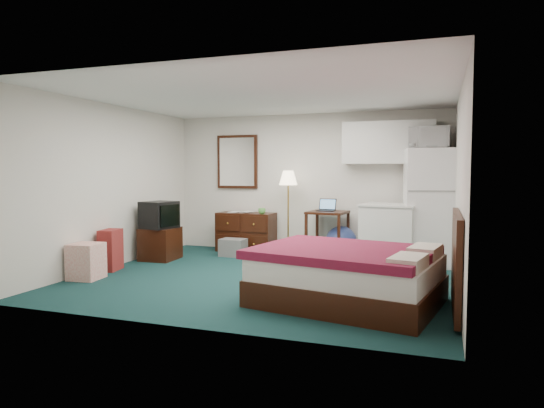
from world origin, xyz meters
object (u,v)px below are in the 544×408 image
at_px(desk, 327,234).
at_px(floor_lamp, 288,213).
at_px(suitcase, 111,250).
at_px(fridge, 429,207).
at_px(kitchen_counter, 390,235).
at_px(dresser, 246,232).
at_px(tv_stand, 160,244).
at_px(bed, 347,276).

bearing_deg(desk, floor_lamp, -177.24).
distance_m(floor_lamp, desk, 0.79).
relative_size(floor_lamp, suitcase, 2.43).
relative_size(desk, suitcase, 1.30).
height_order(floor_lamp, fridge, fridge).
relative_size(kitchen_counter, suitcase, 1.51).
bearing_deg(dresser, floor_lamp, -5.69).
height_order(desk, tv_stand, desk).
bearing_deg(tv_stand, suitcase, -105.20).
relative_size(kitchen_counter, fridge, 0.51).
height_order(desk, bed, desk).
distance_m(kitchen_counter, bed, 2.57).
bearing_deg(tv_stand, dresser, 47.94).
distance_m(desk, fridge, 1.73).
distance_m(tv_stand, suitcase, 1.02).
bearing_deg(kitchen_counter, suitcase, -143.05).
bearing_deg(suitcase, kitchen_counter, 15.86).
xyz_separation_m(dresser, tv_stand, (-1.04, -1.25, -0.09)).
relative_size(dresser, tv_stand, 1.79).
relative_size(kitchen_counter, bed, 0.48).
bearing_deg(fridge, kitchen_counter, 178.62).
xyz_separation_m(desk, tv_stand, (-2.60, -1.11, -0.13)).
relative_size(dresser, suitcase, 1.71).
distance_m(bed, suitcase, 3.72).
relative_size(kitchen_counter, tv_stand, 1.59).
bearing_deg(kitchen_counter, dresser, -176.47).
height_order(fridge, tv_stand, fridge).
bearing_deg(desk, tv_stand, -151.67).
bearing_deg(fridge, dresser, 167.02).
bearing_deg(fridge, desk, 167.56).
distance_m(bed, tv_stand, 3.80).
height_order(floor_lamp, bed, floor_lamp).
distance_m(floor_lamp, suitcase, 3.04).
height_order(tv_stand, suitcase, suitcase).
height_order(kitchen_counter, suitcase, kitchen_counter).
height_order(fridge, bed, fridge).
distance_m(floor_lamp, bed, 3.21).
distance_m(dresser, fridge, 3.27).
bearing_deg(floor_lamp, fridge, -3.47).
relative_size(fridge, tv_stand, 3.14).
bearing_deg(bed, suitcase, -178.91).
height_order(bed, tv_stand, bed).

